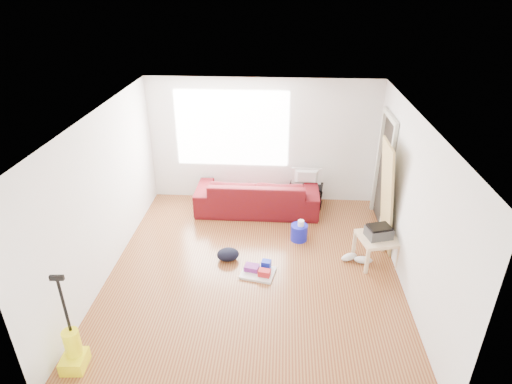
# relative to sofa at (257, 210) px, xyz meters

# --- Properties ---
(room) EXTENTS (4.51, 5.01, 2.51)m
(room) POSITION_rel_sofa_xyz_m (0.14, -1.80, 1.25)
(room) COLOR brown
(room) RESTS_ON ground
(sofa) EXTENTS (2.38, 0.93, 0.69)m
(sofa) POSITION_rel_sofa_xyz_m (0.00, 0.00, 0.00)
(sofa) COLOR #480916
(sofa) RESTS_ON ground
(tv_stand) EXTENTS (0.71, 0.47, 0.45)m
(tv_stand) POSITION_rel_sofa_xyz_m (0.96, 0.27, 0.24)
(tv_stand) COLOR black
(tv_stand) RESTS_ON ground
(tv) EXTENTS (0.59, 0.08, 0.34)m
(tv) POSITION_rel_sofa_xyz_m (0.96, 0.27, 0.62)
(tv) COLOR black
(tv) RESTS_ON tv_stand
(side_table) EXTENTS (0.70, 0.70, 0.47)m
(side_table) POSITION_rel_sofa_xyz_m (2.02, -1.58, 0.40)
(side_table) COLOR beige
(side_table) RESTS_ON ground
(printer) EXTENTS (0.45, 0.39, 0.20)m
(printer) POSITION_rel_sofa_xyz_m (2.02, -1.58, 0.57)
(printer) COLOR #323232
(printer) RESTS_ON side_table
(bucket) EXTENTS (0.35, 0.35, 0.29)m
(bucket) POSITION_rel_sofa_xyz_m (0.80, -1.01, 0.00)
(bucket) COLOR #1419B6
(bucket) RESTS_ON ground
(toilet_paper) EXTENTS (0.11, 0.11, 0.10)m
(toilet_paper) POSITION_rel_sofa_xyz_m (0.82, -1.02, 0.20)
(toilet_paper) COLOR silver
(toilet_paper) RESTS_ON bucket
(cleaning_tray) EXTENTS (0.58, 0.50, 0.18)m
(cleaning_tray) POSITION_rel_sofa_xyz_m (0.15, -2.02, 0.06)
(cleaning_tray) COLOR silver
(cleaning_tray) RESTS_ON ground
(backpack) EXTENTS (0.42, 0.36, 0.20)m
(backpack) POSITION_rel_sofa_xyz_m (-0.38, -1.68, 0.00)
(backpack) COLOR black
(backpack) RESTS_ON ground
(sneakers) EXTENTS (0.53, 0.27, 0.12)m
(sneakers) POSITION_rel_sofa_xyz_m (1.71, -1.60, 0.06)
(sneakers) COLOR silver
(sneakers) RESTS_ON ground
(vacuum) EXTENTS (0.29, 0.33, 1.30)m
(vacuum) POSITION_rel_sofa_xyz_m (-1.93, -3.92, 0.24)
(vacuum) COLOR #FBF210
(vacuum) RESTS_ON ground
(door_panel) EXTENTS (0.23, 0.75, 1.86)m
(door_panel) POSITION_rel_sofa_xyz_m (2.20, -1.07, 0.00)
(door_panel) COLOR #9E854A
(door_panel) RESTS_ON ground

